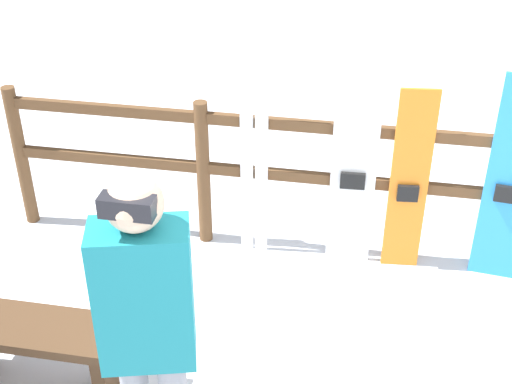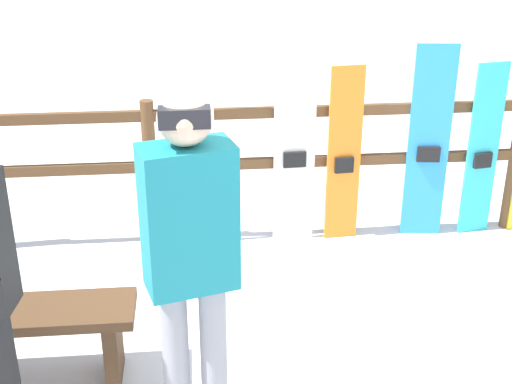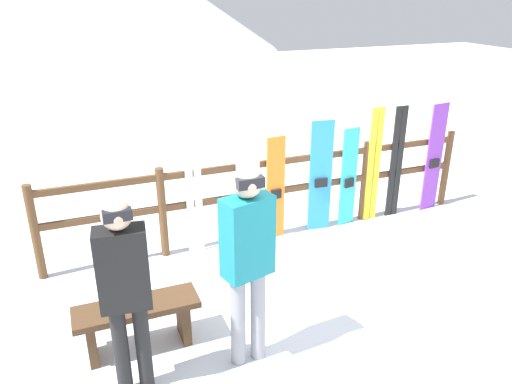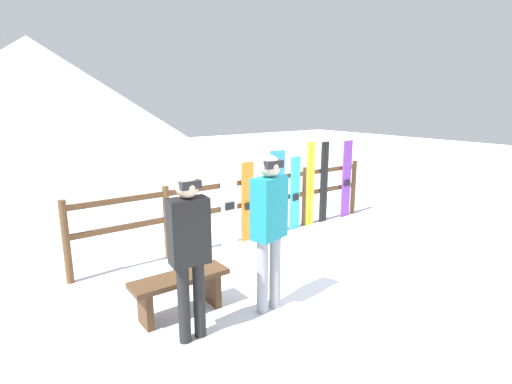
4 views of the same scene
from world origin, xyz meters
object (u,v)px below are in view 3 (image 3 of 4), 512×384
(person_teal, at_px, (248,254))
(snowboard_blue, at_px, (320,177))
(snowboard_cyan, at_px, (349,178))
(bench, at_px, (138,317))
(snowboard_orange, at_px, (276,189))
(ski_pair_yellow, at_px, (374,165))
(ski_pair_white, at_px, (194,187))
(ski_pair_black, at_px, (396,163))
(snowboard_purple, at_px, (434,158))
(snowboard_white, at_px, (248,188))
(person_black, at_px, (125,285))

(person_teal, distance_m, snowboard_blue, 2.77)
(person_teal, height_order, snowboard_cyan, person_teal)
(bench, xyz_separation_m, snowboard_orange, (2.04, 1.57, 0.35))
(bench, xyz_separation_m, ski_pair_yellow, (3.52, 1.57, 0.47))
(ski_pair_white, relative_size, snowboard_orange, 1.26)
(bench, xyz_separation_m, ski_pair_white, (0.97, 1.57, 0.53))
(snowboard_blue, xyz_separation_m, ski_pair_black, (1.20, 0.00, 0.05))
(snowboard_blue, height_order, snowboard_purple, snowboard_purple)
(snowboard_purple, bearing_deg, snowboard_white, -180.00)
(person_black, distance_m, snowboard_blue, 3.50)
(person_teal, distance_m, snowboard_cyan, 3.08)
(snowboard_blue, bearing_deg, ski_pair_white, 179.89)
(snowboard_blue, bearing_deg, bench, -149.79)
(person_black, distance_m, ski_pair_yellow, 4.19)
(person_black, height_order, ski_pair_black, person_black)
(bench, height_order, snowboard_orange, snowboard_orange)
(person_teal, xyz_separation_m, ski_pair_white, (0.09, 2.07, -0.21))
(snowboard_orange, distance_m, snowboard_cyan, 1.08)
(snowboard_white, relative_size, snowboard_cyan, 1.10)
(snowboard_cyan, relative_size, ski_pair_yellow, 0.85)
(ski_pair_white, bearing_deg, person_teal, -92.49)
(bench, relative_size, person_black, 0.65)
(snowboard_blue, distance_m, ski_pair_yellow, 0.83)
(person_black, relative_size, ski_pair_black, 1.06)
(ski_pair_white, bearing_deg, snowboard_cyan, -0.09)
(ski_pair_white, distance_m, ski_pair_black, 2.92)
(person_black, relative_size, snowboard_cyan, 1.24)
(snowboard_cyan, xyz_separation_m, snowboard_purple, (1.42, 0.00, 0.11))
(person_teal, distance_m, ski_pair_black, 3.67)
(person_black, bearing_deg, snowboard_white, 49.40)
(bench, xyz_separation_m, snowboard_blue, (2.69, 1.57, 0.42))
(ski_pair_yellow, bearing_deg, bench, -155.94)
(snowboard_cyan, bearing_deg, ski_pair_yellow, 0.52)
(snowboard_white, bearing_deg, ski_pair_yellow, 0.10)
(snowboard_blue, bearing_deg, ski_pair_black, 0.16)
(snowboard_purple, bearing_deg, snowboard_orange, -180.00)
(ski_pair_yellow, xyz_separation_m, ski_pair_black, (0.37, 0.00, -0.01))
(bench, distance_m, snowboard_orange, 2.60)
(bench, xyz_separation_m, snowboard_purple, (4.55, 1.57, 0.45))
(snowboard_blue, xyz_separation_m, ski_pair_yellow, (0.83, 0.00, 0.05))
(person_black, relative_size, snowboard_orange, 1.24)
(bench, bearing_deg, person_teal, -29.72)
(snowboard_white, distance_m, ski_pair_black, 2.23)
(bench, relative_size, snowboard_orange, 0.80)
(snowboard_blue, bearing_deg, person_teal, -131.21)
(snowboard_white, bearing_deg, snowboard_cyan, -0.00)
(person_black, xyz_separation_m, snowboard_cyan, (3.24, 2.07, -0.33))
(snowboard_white, xyz_separation_m, snowboard_blue, (1.03, 0.00, 0.01))
(person_teal, relative_size, snowboard_orange, 1.31)
(person_black, relative_size, ski_pair_yellow, 1.06)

